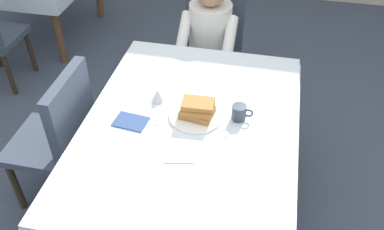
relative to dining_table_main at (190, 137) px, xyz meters
name	(u,v)px	position (x,y,z in m)	size (l,w,h in m)	color
ground_plane	(190,211)	(0.00, 0.00, -0.65)	(14.00, 14.00, 0.00)	#3D4756
dining_table_main	(190,137)	(0.00, 0.00, 0.00)	(1.12, 1.52, 0.74)	silver
chair_diner	(212,44)	(-0.08, 1.17, -0.12)	(0.44, 0.45, 0.93)	#384251
diner_person	(209,38)	(-0.08, 1.01, 0.02)	(0.40, 0.43, 1.12)	silver
chair_left_side	(60,133)	(-0.77, 0.00, -0.12)	(0.45, 0.44, 0.93)	#384251
plate_breakfast	(195,116)	(0.02, 0.06, 0.10)	(0.28, 0.28, 0.02)	white
breakfast_stack	(198,109)	(0.03, 0.06, 0.15)	(0.18, 0.16, 0.09)	#A36B33
cup_coffee	(239,112)	(0.24, 0.10, 0.13)	(0.11, 0.08, 0.08)	#333D4C
syrup_pitcher	(158,95)	(-0.21, 0.16, 0.13)	(0.08, 0.08, 0.07)	silver
fork_left_of_plate	(160,114)	(-0.17, 0.04, 0.09)	(0.18, 0.01, 0.01)	silver
knife_right_of_plate	(230,124)	(0.21, 0.04, 0.09)	(0.20, 0.01, 0.01)	silver
spoon_near_edge	(179,162)	(0.01, -0.27, 0.09)	(0.15, 0.01, 0.01)	silver
napkin_folded	(131,122)	(-0.30, -0.05, 0.09)	(0.17, 0.12, 0.01)	#334C7F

